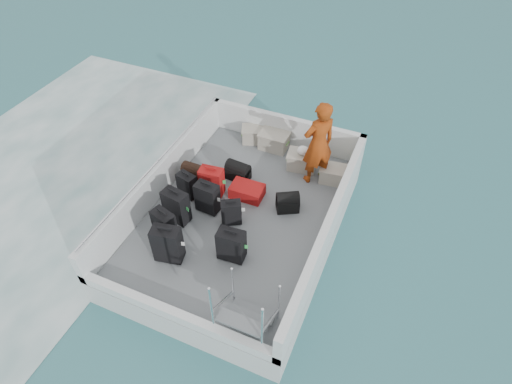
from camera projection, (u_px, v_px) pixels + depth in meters
ground at (241, 234)px, 8.73m from camera, size 160.00×160.00×0.00m
wake_foam at (57, 171)px, 10.08m from camera, size 10.00×10.00×0.00m
ferry_hull at (241, 224)px, 8.52m from camera, size 3.60×5.00×0.60m
deck at (240, 213)px, 8.30m from camera, size 3.30×4.70×0.02m
deck_fittings at (250, 217)px, 7.72m from camera, size 3.60×5.00×0.90m
suitcase_0 at (165, 226)px, 7.61m from camera, size 0.48×0.36×0.66m
suitcase_1 at (176, 207)px, 7.93m from camera, size 0.51×0.34×0.70m
suitcase_2 at (187, 185)px, 8.46m from camera, size 0.41×0.30×0.54m
suitcase_3 at (168, 245)px, 7.27m from camera, size 0.53×0.38×0.74m
suitcase_4 at (207, 198)px, 8.13m from camera, size 0.46×0.29×0.65m
suitcase_5 at (212, 182)px, 8.46m from camera, size 0.48×0.32×0.63m
suitcase_6 at (231, 246)px, 7.31m from camera, size 0.49×0.31×0.65m
suitcase_7 at (231, 213)px, 7.94m from camera, size 0.43×0.37×0.53m
suitcase_8 at (247, 191)px, 8.54m from camera, size 0.66×0.44×0.26m
duffel_0 at (195, 174)px, 8.85m from camera, size 0.52×0.30×0.32m
duffel_1 at (238, 172)px, 8.90m from camera, size 0.51×0.34×0.32m
duffel_2 at (288, 203)px, 8.26m from camera, size 0.52×0.47×0.32m
crate_0 at (255, 135)px, 9.80m from camera, size 0.65×0.55×0.33m
crate_1 at (274, 141)px, 9.60m from camera, size 0.62×0.43×0.37m
crate_2 at (302, 161)px, 9.12m from camera, size 0.64×0.49×0.35m
crate_3 at (333, 175)px, 8.84m from camera, size 0.57×0.43×0.32m
yellow_bag at (335, 171)px, 9.00m from camera, size 0.28×0.26×0.22m
white_bag at (303, 152)px, 8.93m from camera, size 0.24×0.24×0.18m
passenger at (318, 144)px, 8.35m from camera, size 0.79×0.80×1.85m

